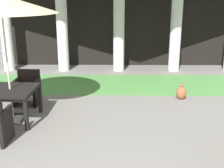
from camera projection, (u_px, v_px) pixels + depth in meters
lawn_strip at (119, 84)px, 9.11m from camera, size 10.87×2.08×0.01m
patio_table_mid_left at (10, 93)px, 6.38m from camera, size 1.07×1.07×0.72m
patio_umbrella_mid_left at (1, 5)px, 5.84m from camera, size 2.24×2.24×2.72m
patio_chair_mid_left_north at (27, 89)px, 7.43m from camera, size 0.61×0.56×0.84m
terracotta_urn at (181, 93)px, 7.81m from camera, size 0.27×0.27×0.42m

